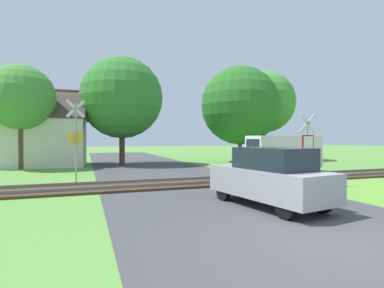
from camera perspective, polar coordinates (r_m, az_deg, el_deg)
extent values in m
plane|color=#5B933D|center=(6.64, 24.42, -17.01)|extent=(160.00, 160.00, 0.00)
cube|color=#424244|center=(8.14, 14.31, -13.57)|extent=(7.87, 80.00, 0.01)
cube|color=#422D1E|center=(13.66, -0.57, -7.44)|extent=(60.00, 2.60, 0.10)
cube|color=slate|center=(14.32, -1.52, -6.61)|extent=(60.00, 0.08, 0.12)
cube|color=slate|center=(12.97, 0.47, -7.39)|extent=(60.00, 0.08, 0.12)
cylinder|color=#9E9EA5|center=(13.69, 21.01, -1.67)|extent=(0.10, 0.10, 2.86)
cube|color=red|center=(13.63, 21.21, 0.35)|extent=(0.60, 0.04, 0.60)
cube|color=white|center=(13.61, 21.27, 0.35)|extent=(0.49, 0.02, 0.49)
cube|color=white|center=(13.64, 21.23, 3.69)|extent=(0.88, 0.05, 0.88)
cube|color=white|center=(13.64, 21.23, 3.69)|extent=(0.88, 0.05, 0.88)
cylinder|color=#9E9EA5|center=(15.12, -21.24, 0.21)|extent=(0.09, 0.09, 3.73)
cube|color=white|center=(15.25, -21.31, 6.28)|extent=(0.87, 0.19, 0.88)
cube|color=white|center=(15.25, -21.31, 6.28)|extent=(0.87, 0.19, 0.88)
cylinder|color=yellow|center=(15.19, -21.28, 1.10)|extent=(0.63, 0.15, 0.64)
cube|color=beige|center=(25.44, -26.89, 0.36)|extent=(6.59, 5.29, 3.66)
cube|color=#473833|center=(24.35, -27.46, 7.09)|extent=(6.80, 3.17, 2.40)
cube|color=#473833|center=(26.80, -26.47, 6.52)|extent=(6.80, 3.17, 2.40)
cube|color=brown|center=(25.35, -23.02, 7.27)|extent=(0.52, 0.52, 1.10)
cylinder|color=#513823|center=(26.82, 9.12, -0.84)|extent=(0.33, 0.33, 2.43)
sphere|color=#286B23|center=(26.97, 9.14, 7.25)|extent=(6.89, 6.89, 6.89)
cylinder|color=#513823|center=(24.47, -13.19, -0.46)|extent=(0.43, 0.43, 2.91)
sphere|color=#337A2D|center=(24.69, -13.22, 8.58)|extent=(6.46, 6.46, 6.46)
cylinder|color=#513823|center=(30.21, 13.58, 0.29)|extent=(0.29, 0.29, 3.43)
sphere|color=#478E38|center=(30.42, 13.61, 7.77)|extent=(5.98, 5.98, 5.98)
cylinder|color=#513823|center=(23.30, -29.73, -0.23)|extent=(0.44, 0.44, 3.23)
sphere|color=#478E38|center=(23.47, -29.80, 7.77)|extent=(4.41, 4.41, 4.41)
cube|color=white|center=(19.07, 16.99, -1.36)|extent=(4.27, 2.06, 1.90)
cube|color=white|center=(17.84, 10.46, -3.10)|extent=(0.77, 1.83, 0.90)
cube|color=#19232D|center=(17.97, 11.51, -0.41)|extent=(0.10, 1.62, 0.85)
cube|color=navy|center=(19.88, 15.43, -2.22)|extent=(3.78, 0.16, 0.16)
cylinder|color=black|center=(19.04, 12.09, -4.21)|extent=(0.69, 0.21, 0.68)
cylinder|color=black|center=(17.71, 14.58, -4.60)|extent=(0.69, 0.21, 0.68)
cylinder|color=black|center=(20.59, 19.04, -3.85)|extent=(0.69, 0.21, 0.68)
cylinder|color=black|center=(19.36, 21.79, -4.17)|extent=(0.69, 0.21, 0.68)
cube|color=#99999E|center=(9.45, 14.33, -7.11)|extent=(2.28, 4.22, 0.84)
cube|color=#19232D|center=(9.23, 15.20, -2.69)|extent=(1.74, 2.40, 0.64)
cylinder|color=black|center=(10.97, 12.08, -8.20)|extent=(0.28, 0.62, 0.60)
cylinder|color=black|center=(10.12, 6.02, -8.96)|extent=(0.28, 0.62, 0.60)
cylinder|color=black|center=(9.13, 23.55, -10.11)|extent=(0.28, 0.62, 0.60)
cylinder|color=black|center=(8.09, 17.40, -11.51)|extent=(0.28, 0.62, 0.60)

